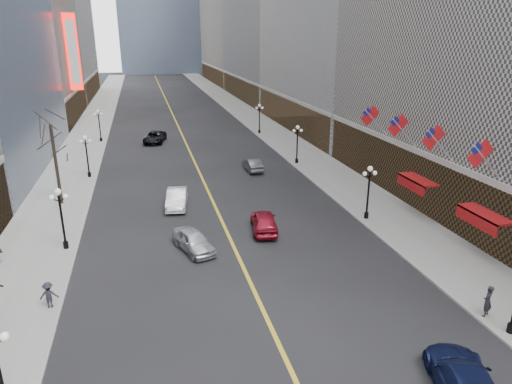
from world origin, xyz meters
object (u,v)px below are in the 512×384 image
streetlamp_west_3 (99,122)px  streetlamp_west_2 (87,152)px  streetlamp_east_3 (259,115)px  car_sb_far (253,165)px  streetlamp_east_2 (297,140)px  car_sb_mid (264,221)px  streetlamp_west_1 (61,213)px  streetlamp_east_1 (369,187)px  car_nb_near (194,241)px  car_sb_near (466,384)px  car_nb_far (155,137)px  car_nb_mid (177,198)px  ped_ne_corner (488,301)px

streetlamp_west_3 → streetlamp_west_2: bearing=-90.0°
streetlamp_east_3 → streetlamp_west_2: 29.68m
streetlamp_west_2 → car_sb_far: bearing=-4.8°
streetlamp_east_2 → car_sb_mid: size_ratio=0.96×
streetlamp_east_3 → streetlamp_west_1: 43.05m
streetlamp_west_3 → streetlamp_east_1: bearing=-56.8°
car_nb_near → car_sb_mid: bearing=1.7°
streetlamp_east_2 → car_sb_far: (-5.81, -1.51, -2.20)m
streetlamp_west_2 → car_sb_near: (18.34, -37.30, -2.05)m
streetlamp_west_1 → streetlamp_east_1: bearing=0.0°
streetlamp_east_2 → streetlamp_west_3: (-23.60, 18.00, 0.00)m
streetlamp_east_2 → car_sb_far: bearing=-165.5°
streetlamp_east_3 → car_sb_mid: (-8.91, -36.16, -2.10)m
car_nb_far → car_sb_mid: bearing=-65.1°
car_nb_mid → car_nb_far: bearing=100.5°
streetlamp_west_3 → car_nb_near: streetlamp_west_3 is taller
streetlamp_east_1 → streetlamp_east_3: (0.00, 36.00, 0.00)m
streetlamp_west_1 → streetlamp_west_3: 36.00m
streetlamp_west_2 → car_nb_mid: size_ratio=0.93×
car_nb_near → car_nb_far: 36.18m
streetlamp_west_2 → car_sb_near: streetlamp_west_2 is taller
car_nb_near → car_sb_far: bearing=46.1°
streetlamp_west_3 → car_sb_far: (17.79, -19.51, -2.20)m
streetlamp_east_2 → car_sb_near: 37.72m
car_sb_mid → streetlamp_west_3: bearing=-58.7°
streetlamp_west_3 → streetlamp_east_3: bearing=0.0°
streetlamp_east_1 → car_nb_near: streetlamp_east_1 is taller
streetlamp_east_2 → car_nb_mid: (-15.13, -11.08, -2.10)m
streetlamp_east_1 → streetlamp_west_2: (-23.60, 18.00, 0.00)m
streetlamp_west_3 → car_sb_near: 58.30m
streetlamp_east_3 → streetlamp_west_3: size_ratio=1.00×
car_nb_near → streetlamp_west_2: bearing=95.1°
streetlamp_east_2 → car_nb_near: size_ratio=1.02×
streetlamp_west_1 → car_nb_mid: bearing=39.2°
streetlamp_west_2 → streetlamp_west_3: 18.00m
streetlamp_west_1 → car_sb_far: 24.36m
streetlamp_east_3 → car_nb_mid: (-15.13, -29.08, -2.10)m
car_sb_mid → ped_ne_corner: bearing=130.6°
streetlamp_east_3 → car_nb_far: bearing=-172.4°
car_nb_mid → ped_ne_corner: (14.93, -21.33, 0.26)m
streetlamp_east_3 → car_nb_mid: bearing=-117.5°
car_sb_far → ped_ne_corner: 31.42m
streetlamp_west_3 → car_sb_far: bearing=-47.6°
car_nb_near → ped_ne_corner: 18.88m
car_sb_far → streetlamp_east_1: bearing=107.9°
streetlamp_east_3 → car_sb_near: (-5.26, -55.30, -2.05)m
car_nb_far → car_sb_mid: size_ratio=1.19×
streetlamp_west_1 → streetlamp_east_3: bearing=56.8°
streetlamp_east_3 → streetlamp_west_3: 23.60m
car_nb_near → car_sb_near: (9.42, -17.00, 0.09)m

